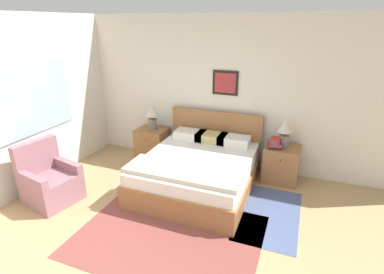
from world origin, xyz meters
name	(u,v)px	position (x,y,z in m)	size (l,w,h in m)	color
wall_back	(221,94)	(0.00, 3.17, 1.30)	(7.30, 0.09, 2.60)	silver
wall_left	(37,102)	(-2.48, 1.56, 1.30)	(0.08, 5.54, 2.60)	silver
area_rug_main	(168,236)	(0.03, 0.92, 0.00)	(2.21, 1.65, 0.01)	brown
area_rug_bedside	(269,214)	(1.13, 1.81, 0.00)	(0.79, 1.42, 0.01)	#47567F
bed	(198,170)	(-0.04, 2.15, 0.30)	(1.64, 1.91, 1.01)	#936038
armchair	(50,182)	(-1.92, 1.04, 0.30)	(0.77, 0.76, 0.89)	#8E606B
nightstand_near_window	(153,144)	(-1.22, 2.86, 0.30)	(0.55, 0.49, 0.60)	#936038
nightstand_by_door	(281,164)	(1.14, 2.86, 0.30)	(0.55, 0.49, 0.60)	#936038
table_lamp_near_window	(152,114)	(-1.20, 2.88, 0.88)	(0.24, 0.24, 0.46)	slate
table_lamp_by_door	(285,130)	(1.15, 2.88, 0.88)	(0.24, 0.24, 0.46)	slate
book_thick_bottom	(275,146)	(1.02, 2.81, 0.62)	(0.24, 0.27, 0.04)	#232328
book_hardcover_middle	(275,143)	(1.02, 2.81, 0.66)	(0.23, 0.28, 0.04)	#B7332D
book_novel_upper	(275,141)	(1.02, 2.81, 0.69)	(0.17, 0.24, 0.03)	#335693
book_slim_near_top	(275,139)	(1.02, 2.81, 0.73)	(0.15, 0.22, 0.03)	#B7332D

